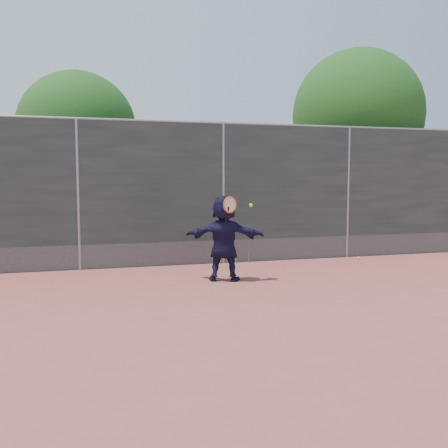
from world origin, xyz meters
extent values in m
plane|color=#9E4C42|center=(0.00, 0.00, 0.00)|extent=(80.00, 80.00, 0.00)
imported|color=black|center=(-0.50, 1.68, 0.76)|extent=(1.48, 0.93, 1.53)
sphere|color=#AADC31|center=(3.06, 3.07, 0.03)|extent=(0.07, 0.07, 0.07)
cube|color=#38423D|center=(0.00, 3.50, 1.75)|extent=(20.00, 0.04, 2.50)
cube|color=slate|center=(0.00, 3.50, 0.25)|extent=(20.00, 0.03, 0.50)
cylinder|color=gray|center=(0.00, 3.50, 3.00)|extent=(20.00, 0.05, 0.05)
cylinder|color=gray|center=(-3.00, 3.50, 1.50)|extent=(0.06, 0.06, 3.00)
cylinder|color=gray|center=(0.00, 3.50, 1.50)|extent=(0.06, 0.06, 3.00)
cylinder|color=gray|center=(3.00, 3.50, 1.50)|extent=(0.06, 0.06, 3.00)
torus|color=#CF5713|center=(-0.45, 1.48, 1.37)|extent=(0.28, 0.13, 0.29)
cylinder|color=beige|center=(-0.45, 1.48, 1.37)|extent=(0.23, 0.10, 0.25)
cylinder|color=black|center=(-0.50, 1.50, 1.17)|extent=(0.07, 0.13, 0.33)
sphere|color=#AADC31|center=(-0.07, 1.46, 1.36)|extent=(0.07, 0.07, 0.07)
cylinder|color=#382314|center=(4.50, 5.70, 1.30)|extent=(0.28, 0.28, 2.60)
sphere|color=#23561C|center=(4.50, 5.70, 3.59)|extent=(3.60, 3.60, 3.60)
sphere|color=#23561C|center=(5.22, 5.90, 3.23)|extent=(2.52, 2.52, 2.52)
cylinder|color=#382314|center=(-3.00, 6.50, 1.10)|extent=(0.28, 0.28, 2.20)
sphere|color=#23561C|center=(-3.00, 6.50, 3.03)|extent=(3.00, 3.00, 3.00)
sphere|color=#23561C|center=(-2.40, 6.70, 2.73)|extent=(2.10, 2.10, 2.10)
cone|color=#387226|center=(0.25, 3.38, 0.13)|extent=(0.03, 0.03, 0.26)
cone|color=#387226|center=(0.55, 3.40, 0.15)|extent=(0.03, 0.03, 0.30)
cone|color=#387226|center=(-0.10, 3.36, 0.11)|extent=(0.03, 0.03, 0.22)
camera|label=1|loc=(-2.92, -6.82, 1.82)|focal=40.00mm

